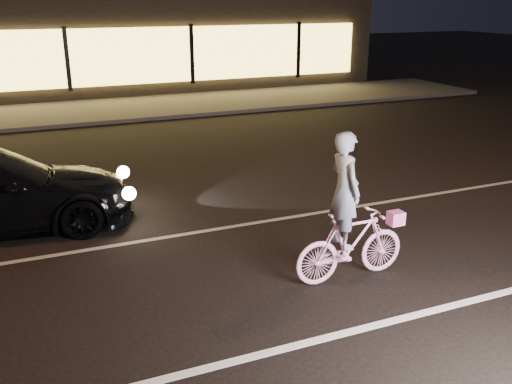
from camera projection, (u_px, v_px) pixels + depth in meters
name	position (u px, v px, depth m)	size (l,w,h in m)	color
ground	(199.00, 295.00, 7.38)	(90.00, 90.00, 0.00)	black
lane_stripe_near	(242.00, 359.00, 6.08)	(60.00, 0.12, 0.01)	silver
lane_stripe_far	(161.00, 238.00, 9.12)	(60.00, 0.10, 0.01)	gray
sidewalk	(78.00, 112.00, 18.67)	(30.00, 4.00, 0.12)	#383533
storefront	(55.00, 35.00, 23.17)	(25.40, 8.42, 4.20)	black
cyclist	(349.00, 229.00, 7.59)	(1.65, 0.57, 2.07)	#FC4BB3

